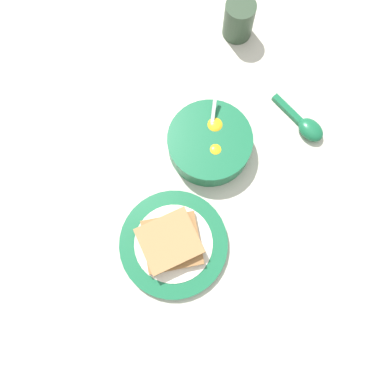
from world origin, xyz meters
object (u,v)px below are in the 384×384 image
at_px(egg_bowl, 210,143).
at_px(toast_sandwich, 171,242).
at_px(drinking_cup, 239,19).
at_px(soup_spoon, 307,126).
at_px(toast_plate, 174,244).

distance_m(egg_bowl, toast_sandwich, 0.21).
distance_m(egg_bowl, drinking_cup, 0.28).
bearing_deg(egg_bowl, toast_sandwich, -59.45).
height_order(soup_spoon, drinking_cup, drinking_cup).
distance_m(egg_bowl, toast_plate, 0.21).
bearing_deg(toast_plate, toast_sandwich, -144.48).
bearing_deg(drinking_cup, toast_plate, -54.55).
xyz_separation_m(toast_plate, drinking_cup, (-0.28, 0.40, 0.04)).
xyz_separation_m(egg_bowl, soup_spoon, (0.09, 0.18, -0.01)).
relative_size(egg_bowl, toast_sandwich, 1.21).
relative_size(toast_plate, drinking_cup, 2.51).
distance_m(toast_sandwich, soup_spoon, 0.36).
xyz_separation_m(toast_plate, soup_spoon, (-0.02, 0.36, 0.00)).
bearing_deg(drinking_cup, soup_spoon, -8.00).
bearing_deg(toast_sandwich, drinking_cup, 124.92).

